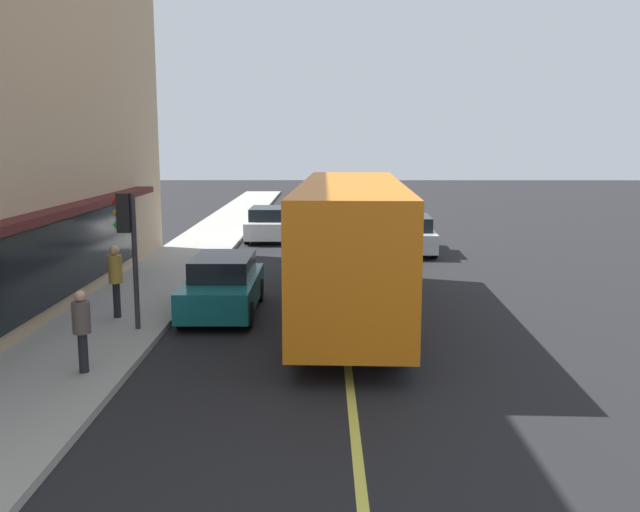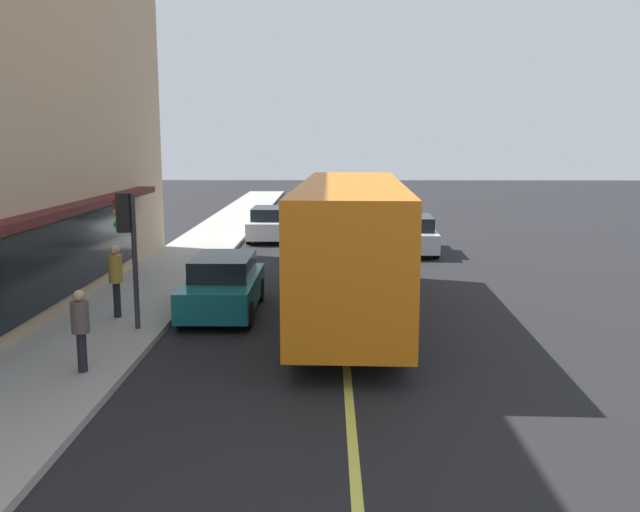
# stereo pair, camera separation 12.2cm
# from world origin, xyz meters

# --- Properties ---
(ground) EXTENTS (120.00, 120.00, 0.00)m
(ground) POSITION_xyz_m (0.00, 0.00, 0.00)
(ground) COLOR black
(sidewalk) EXTENTS (80.00, 3.00, 0.15)m
(sidewalk) POSITION_xyz_m (0.00, 5.78, 0.07)
(sidewalk) COLOR #9E9B93
(sidewalk) RESTS_ON ground
(lane_centre_stripe) EXTENTS (36.00, 0.16, 0.01)m
(lane_centre_stripe) POSITION_xyz_m (0.00, 0.00, 0.00)
(lane_centre_stripe) COLOR #D8D14C
(lane_centre_stripe) RESTS_ON ground
(bus) EXTENTS (11.22, 2.94, 3.50)m
(bus) POSITION_xyz_m (-2.92, -0.22, 1.99)
(bus) COLOR orange
(bus) RESTS_ON ground
(traffic_light) EXTENTS (0.30, 0.52, 3.20)m
(traffic_light) POSITION_xyz_m (-4.71, 5.04, 2.53)
(traffic_light) COLOR #2D2D33
(traffic_light) RESTS_ON sidewalk
(car_teal) EXTENTS (4.30, 1.86, 1.52)m
(car_teal) POSITION_xyz_m (-2.59, 3.17, 0.74)
(car_teal) COLOR #14666B
(car_teal) RESTS_ON ground
(car_white) EXTENTS (4.30, 1.86, 1.52)m
(car_white) POSITION_xyz_m (11.10, 3.08, 0.74)
(car_white) COLOR white
(car_white) RESTS_ON ground
(car_silver) EXTENTS (4.38, 2.02, 1.52)m
(car_silver) POSITION_xyz_m (7.52, -3.09, 0.74)
(car_silver) COLOR #B7BABF
(car_silver) RESTS_ON ground
(pedestrian_at_corner) EXTENTS (0.34, 0.34, 1.60)m
(pedestrian_at_corner) POSITION_xyz_m (-7.81, 5.09, 1.11)
(pedestrian_at_corner) COLOR black
(pedestrian_at_corner) RESTS_ON sidewalk
(pedestrian_by_curb) EXTENTS (0.34, 0.34, 1.84)m
(pedestrian_by_curb) POSITION_xyz_m (-3.66, 5.68, 1.26)
(pedestrian_by_curb) COLOR black
(pedestrian_by_curb) RESTS_ON sidewalk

